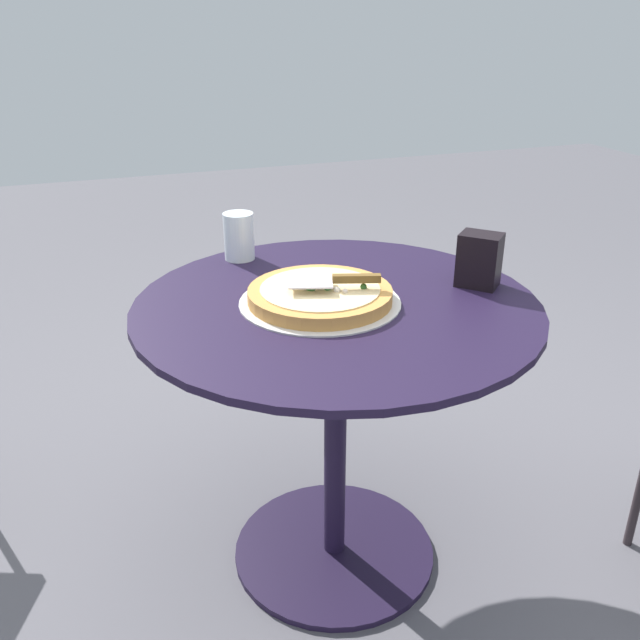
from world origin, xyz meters
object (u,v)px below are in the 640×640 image
(drinking_cup, at_px, (239,236))
(napkin_dispenser, at_px, (479,260))
(patio_table, at_px, (336,381))
(pizza_server, at_px, (335,280))
(pizza_on_tray, at_px, (320,296))

(drinking_cup, relative_size, napkin_dispenser, 0.96)
(patio_table, relative_size, drinking_cup, 7.49)
(pizza_server, bearing_deg, patio_table, 46.28)
(patio_table, bearing_deg, drinking_cup, 110.45)
(pizza_server, distance_m, drinking_cup, 0.40)
(pizza_server, height_order, drinking_cup, drinking_cup)
(napkin_dispenser, bearing_deg, pizza_on_tray, 42.82)
(pizza_on_tray, distance_m, napkin_dispenser, 0.40)
(drinking_cup, bearing_deg, napkin_dispenser, -37.95)
(drinking_cup, distance_m, napkin_dispenser, 0.64)
(patio_table, relative_size, pizza_server, 4.40)
(pizza_on_tray, distance_m, pizza_server, 0.05)
(pizza_on_tray, height_order, napkin_dispenser, napkin_dispenser)
(pizza_on_tray, relative_size, drinking_cup, 2.96)
(patio_table, bearing_deg, napkin_dispenser, -2.90)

